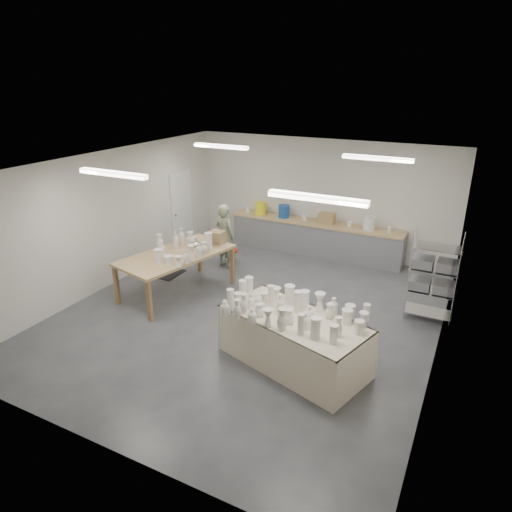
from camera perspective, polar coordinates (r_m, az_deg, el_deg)
The scene contains 9 objects.
room at distance 8.58m, azimuth -1.12°, elevation 5.33°, with size 8.00×8.02×3.00m.
back_counter at distance 12.17m, azimuth 7.31°, elevation 2.39°, with size 4.60×0.60×1.24m.
wire_shelf at distance 9.31m, azimuth 21.30°, elevation -2.34°, with size 0.88×0.48×1.80m.
drying_table at distance 7.59m, azimuth 4.61°, elevation -10.21°, with size 2.66×1.84×1.23m.
work_table at distance 9.91m, azimuth -9.25°, elevation 0.46°, with size 1.78×2.69×1.30m.
rug at distance 11.35m, azimuth -11.76°, elevation -1.94°, with size 1.00×0.70×0.02m, color black.
cat at distance 11.29m, azimuth -11.76°, elevation -1.51°, with size 0.47×0.36×0.18m.
potter at distance 11.23m, azimuth -3.90°, elevation 2.53°, with size 0.58×0.38×1.60m, color gray.
red_stool at distance 11.61m, azimuth -3.17°, elevation 0.61°, with size 0.46×0.46×0.34m.
Camera 1 is at (3.77, -7.18, 4.47)m, focal length 32.00 mm.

